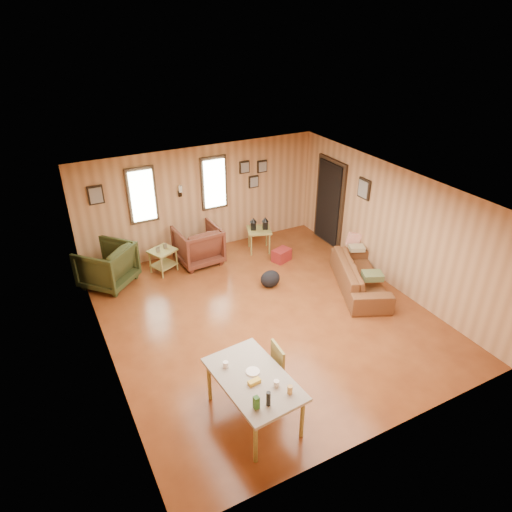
{
  "coord_description": "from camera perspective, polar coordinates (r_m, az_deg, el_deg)",
  "views": [
    {
      "loc": [
        -3.3,
        -5.91,
        4.97
      ],
      "look_at": [
        0.0,
        0.4,
        1.05
      ],
      "focal_mm": 32.0,
      "sensor_mm": 36.0,
      "label": 1
    }
  ],
  "objects": [
    {
      "name": "side_table",
      "position": [
        10.3,
        0.4,
        3.49
      ],
      "size": [
        0.66,
        0.66,
        0.83
      ],
      "rotation": [
        0.0,
        0.0,
        -0.34
      ],
      "color": "#A39948",
      "rests_on": "ground"
    },
    {
      "name": "room",
      "position": [
        8.03,
        1.49,
        0.86
      ],
      "size": [
        5.54,
        6.04,
        2.44
      ],
      "color": "brown",
      "rests_on": "ground"
    },
    {
      "name": "sofa_pillows",
      "position": [
        9.44,
        13.26,
        -0.32
      ],
      "size": [
        0.94,
        1.59,
        0.33
      ],
      "rotation": [
        0.0,
        0.0,
        -0.42
      ],
      "color": "#535D34",
      "rests_on": "sofa"
    },
    {
      "name": "dining_chair",
      "position": [
        6.6,
        1.88,
        -13.98
      ],
      "size": [
        0.41,
        0.41,
        0.86
      ],
      "rotation": [
        0.0,
        0.0,
        -0.06
      ],
      "color": "#2F3618",
      "rests_on": "ground"
    },
    {
      "name": "sofa",
      "position": [
        9.2,
        12.95,
        -1.88
      ],
      "size": [
        1.34,
        2.04,
        0.77
      ],
      "primitive_type": "imported",
      "rotation": [
        0.0,
        0.0,
        1.15
      ],
      "color": "brown",
      "rests_on": "ground"
    },
    {
      "name": "recliner_brown",
      "position": [
        9.94,
        -7.25,
        1.6
      ],
      "size": [
        0.94,
        0.88,
        0.92
      ],
      "primitive_type": "imported",
      "rotation": [
        0.0,
        0.0,
        3.2
      ],
      "color": "#552719",
      "rests_on": "ground"
    },
    {
      "name": "end_table",
      "position": [
        9.74,
        -11.56,
        -0.09
      ],
      "size": [
        0.64,
        0.62,
        0.63
      ],
      "rotation": [
        0.0,
        0.0,
        0.43
      ],
      "color": "#A39948",
      "rests_on": "ground"
    },
    {
      "name": "recliner_green",
      "position": [
        9.52,
        -18.17,
        -0.92
      ],
      "size": [
        1.26,
        1.26,
        0.95
      ],
      "primitive_type": "imported",
      "rotation": [
        0.0,
        0.0,
        -2.4
      ],
      "color": "#2F3618",
      "rests_on": "ground"
    },
    {
      "name": "dining_table",
      "position": [
        6.18,
        -0.26,
        -15.47
      ],
      "size": [
        0.96,
        1.47,
        0.92
      ],
      "rotation": [
        0.0,
        0.0,
        0.09
      ],
      "color": "gray",
      "rests_on": "ground"
    },
    {
      "name": "cooler",
      "position": [
        10.07,
        3.21,
        0.11
      ],
      "size": [
        0.45,
        0.39,
        0.28
      ],
      "rotation": [
        0.0,
        0.0,
        0.33
      ],
      "color": "maroon",
      "rests_on": "ground"
    },
    {
      "name": "backpack",
      "position": [
        9.13,
        1.79,
        -2.87
      ],
      "size": [
        0.41,
        0.31,
        0.35
      ],
      "rotation": [
        0.0,
        0.0,
        -0.01
      ],
      "color": "black",
      "rests_on": "ground"
    }
  ]
}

